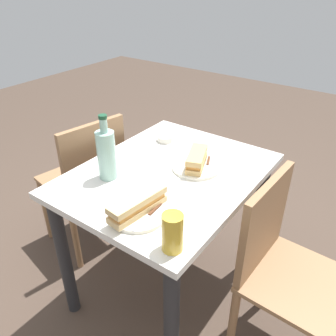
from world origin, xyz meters
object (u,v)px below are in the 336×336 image
Objects in this scene: plate_near at (138,213)px; baguette_sandwich_far at (197,159)px; dining_table at (168,197)px; olive_bowl at (165,138)px; plate_far at (196,167)px; water_bottle at (106,154)px; baguette_sandwich_near at (138,204)px; beer_glass at (172,233)px; chair_far at (281,265)px; knife_near at (149,215)px; chair_near at (88,178)px; knife_far at (207,165)px.

plate_near is 1.10× the size of baguette_sandwich_far.
dining_table is 10.92× the size of olive_bowl.
olive_bowl is (-0.56, -0.29, 0.01)m from plate_near.
plate_far is 0.76× the size of water_bottle.
baguette_sandwich_far reaches higher than dining_table.
olive_bowl is (-0.25, -0.20, 0.15)m from dining_table.
dining_table is 0.38m from baguette_sandwich_near.
dining_table is 4.22× the size of plate_far.
chair_far is at bearing 145.31° from beer_glass.
knife_near is at bearing -115.78° from beer_glass.
plate_far reaches higher than dining_table.
knife_near is 0.36m from water_bottle.
plate_near is at bearing 64.00° from chair_near.
plate_near is at bearing 64.96° from water_bottle.
water_bottle is 0.45m from olive_bowl.
dining_table is at bearing 89.62° from chair_near.
baguette_sandwich_near is at bearing 26.85° from olive_bowl.
baguette_sandwich_far is at bearing 138.53° from dining_table.
water_bottle reaches higher than beer_glass.
chair_far is at bearing 74.04° from knife_far.
knife_far is (-0.12, 0.69, 0.26)m from chair_near.
dining_table is at bearing -164.12° from plate_near.
knife_far is at bearing -178.83° from knife_near.
beer_glass is at bearing 71.18° from baguette_sandwich_near.
olive_bowl is at bearing -153.15° from baguette_sandwich_near.
baguette_sandwich_near reaches higher than plate_near.
plate_far is 0.05m from knife_far.
plate_far is at bearing 62.36° from olive_bowl.
dining_table is 0.35m from olive_bowl.
plate_near is at bearing -5.09° from knife_far.
chair_near is at bearing -114.04° from knife_near.
knife_near is at bearing 1.17° from knife_far.
chair_near is 0.77m from plate_near.
chair_far is 1.00× the size of chair_near.
chair_far reaches higher than knife_far.
chair_near is at bearing -90.00° from chair_far.
chair_far is 0.64m from baguette_sandwich_near.
knife_near is at bearing 30.90° from olive_bowl.
chair_far is 0.57m from beer_glass.
chair_far is at bearing 90.00° from chair_near.
water_bottle is (0.29, -0.27, 0.11)m from plate_far.
water_bottle is (0.19, -0.75, 0.36)m from chair_far.
olive_bowl reaches higher than plate_far.
chair_far is 6.25× the size of beer_glass.
water_bottle is at bearing 63.32° from chair_near.
beer_glass is (0.07, 0.20, 0.02)m from baguette_sandwich_near.
knife_near is 1.31× the size of beer_glass.
dining_table is 4.66× the size of baguette_sandwich_far.
olive_bowl is at bearing -117.64° from plate_far.
baguette_sandwich_near is 1.82× the size of beer_glass.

